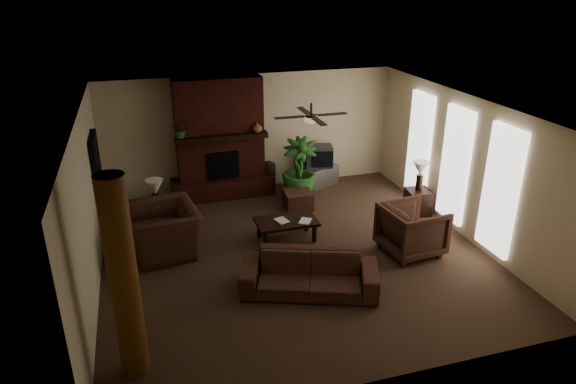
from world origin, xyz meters
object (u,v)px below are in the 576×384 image
object	(u,v)px
sofa	(310,268)
lamp_right	(421,170)
tv_stand	(320,175)
floor_vase	(269,174)
lamp_left	(155,189)
log_column	(124,281)
side_table_left	(156,222)
coffee_table	(286,223)
armchair_right	(412,227)
ottoman	(298,200)
armchair_left	(164,222)
side_table_right	(418,202)
floor_plant	(299,182)

from	to	relation	value
sofa	lamp_right	bearing A→B (deg)	54.62
tv_stand	floor_vase	distance (m)	1.36
lamp_left	sofa	bearing A→B (deg)	-50.71
log_column	side_table_left	xyz separation A→B (m)	(0.50, 3.94, -1.12)
floor_vase	tv_stand	bearing A→B (deg)	1.58
coffee_table	tv_stand	bearing A→B (deg)	57.54
floor_vase	sofa	bearing A→B (deg)	-95.80
armchair_right	tv_stand	world-z (taller)	armchair_right
armchair_right	side_table_left	distance (m)	5.06
armchair_right	side_table_left	xyz separation A→B (m)	(-4.58, 2.13, -0.25)
sofa	side_table_left	xyz separation A→B (m)	(-2.32, 2.82, -0.16)
armchair_right	floor_vase	world-z (taller)	armchair_right
armchair_right	ottoman	world-z (taller)	armchair_right
tv_stand	ottoman	bearing A→B (deg)	-150.42
tv_stand	lamp_left	distance (m)	4.45
tv_stand	side_table_left	size ratio (longest dim) A/B	1.55
log_column	coffee_table	xyz separation A→B (m)	(2.96, 2.97, -1.03)
armchair_left	lamp_left	size ratio (longest dim) A/B	2.11
armchair_left	armchair_right	bearing A→B (deg)	64.93
armchair_left	armchair_right	world-z (taller)	armchair_left
armchair_right	lamp_left	size ratio (longest dim) A/B	1.62
ottoman	tv_stand	xyz separation A→B (m)	(0.96, 1.21, 0.05)
log_column	side_table_right	size ratio (longest dim) A/B	5.09
armchair_right	floor_plant	distance (m)	3.34
armchair_left	lamp_right	world-z (taller)	same
armchair_right	ottoman	size ratio (longest dim) A/B	1.75
coffee_table	ottoman	distance (m)	1.55
sofa	side_table_left	world-z (taller)	sofa
sofa	floor_plant	bearing A→B (deg)	95.18
log_column	lamp_left	world-z (taller)	log_column
floor_vase	side_table_left	bearing A→B (deg)	-150.37
armchair_left	ottoman	world-z (taller)	armchair_left
sofa	armchair_left	xyz separation A→B (m)	(-2.18, 2.07, 0.16)
armchair_right	side_table_left	size ratio (longest dim) A/B	1.91
floor_plant	side_table_left	xyz separation A→B (m)	(-3.35, -0.97, -0.13)
armchair_left	floor_plant	xyz separation A→B (m)	(3.21, 1.72, -0.20)
ottoman	lamp_right	size ratio (longest dim) A/B	0.92
log_column	tv_stand	size ratio (longest dim) A/B	3.29
log_column	armchair_right	distance (m)	5.47
lamp_left	side_table_left	bearing A→B (deg)	141.24
log_column	side_table_left	bearing A→B (deg)	82.76
armchair_left	ottoman	bearing A→B (deg)	103.12
log_column	floor_plant	bearing A→B (deg)	51.87
side_table_right	log_column	bearing A→B (deg)	-151.39
floor_plant	side_table_left	world-z (taller)	floor_plant
sofa	lamp_left	distance (m)	3.63
coffee_table	floor_vase	distance (m)	2.57
floor_vase	lamp_left	size ratio (longest dim) A/B	1.18
floor_vase	side_table_left	distance (m)	3.19
armchair_left	coffee_table	xyz separation A→B (m)	(2.33, -0.23, -0.23)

